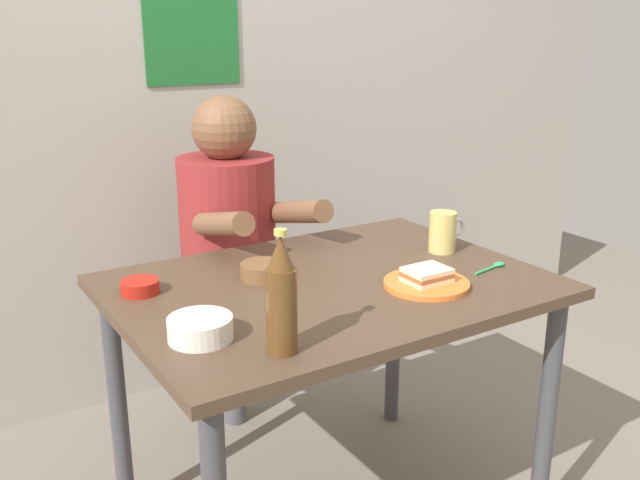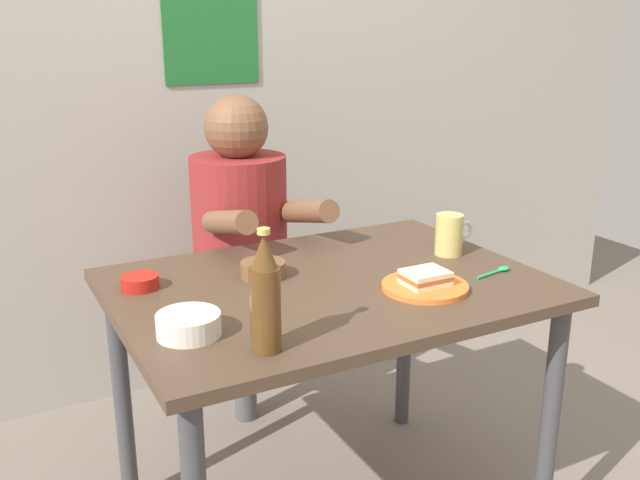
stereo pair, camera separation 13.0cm
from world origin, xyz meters
name	(u,v)px [view 2 (the right image)]	position (x,y,z in m)	size (l,w,h in m)	color
wall_back	(192,48)	(0.00, 1.05, 1.30)	(4.40, 0.09, 2.60)	#ADA89E
dining_table	(329,314)	(0.00, 0.00, 0.65)	(1.10, 0.80, 0.74)	#4C3828
stool	(243,330)	(0.00, 0.63, 0.35)	(0.34, 0.34, 0.45)	#4C4C51
person_seated	(240,217)	(0.00, 0.62, 0.77)	(0.33, 0.56, 0.72)	maroon
plate_orange	(425,287)	(0.19, -0.16, 0.75)	(0.22, 0.22, 0.01)	orange
sandwich	(425,277)	(0.19, -0.16, 0.77)	(0.11, 0.09, 0.04)	beige
beer_mug	(450,234)	(0.42, 0.04, 0.80)	(0.13, 0.08, 0.12)	#D1BC66
beer_bottle	(265,297)	(-0.31, -0.29, 0.86)	(0.06, 0.06, 0.26)	#593819
condiment_bowl_brown	(263,269)	(-0.14, 0.11, 0.76)	(0.12, 0.12, 0.04)	brown
rice_bowl_white	(189,324)	(-0.43, -0.15, 0.77)	(0.14, 0.14, 0.05)	silver
sambal_bowl_red	(140,281)	(-0.45, 0.18, 0.76)	(0.10, 0.10, 0.03)	#B21E14
spoon	(499,270)	(0.44, -0.15, 0.75)	(0.13, 0.04, 0.01)	#26A559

